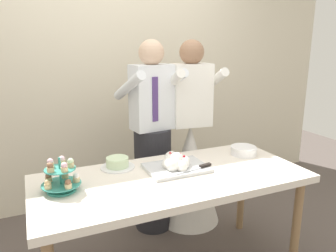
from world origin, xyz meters
TOP-DOWN VIEW (x-y plane):
  - rear_wall at (0.00, 1.42)m, footprint 5.20×0.10m
  - dessert_table at (0.00, 0.00)m, footprint 1.80×0.80m
  - cupcake_stand at (-0.70, 0.05)m, footprint 0.23×0.23m
  - main_cake_tray at (0.07, 0.08)m, footprint 0.43×0.31m
  - plate_stack at (0.69, 0.15)m, footprint 0.20×0.20m
  - round_cake at (-0.30, 0.28)m, footprint 0.24×0.24m
  - person_groom at (0.12, 0.67)m, footprint 0.51×0.54m
  - person_bride at (0.47, 0.65)m, footprint 0.56×0.56m

SIDE VIEW (x-z plane):
  - person_bride at x=0.47m, z-range -0.25..1.41m
  - dessert_table at x=0.00m, z-range 0.31..1.09m
  - person_groom at x=0.12m, z-range -0.08..1.58m
  - round_cake at x=-0.30m, z-range 0.77..0.85m
  - plate_stack at x=0.69m, z-range 0.78..0.84m
  - main_cake_tray at x=0.07m, z-range 0.76..0.88m
  - cupcake_stand at x=-0.70m, z-range 0.76..0.97m
  - rear_wall at x=0.00m, z-range 0.00..2.90m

